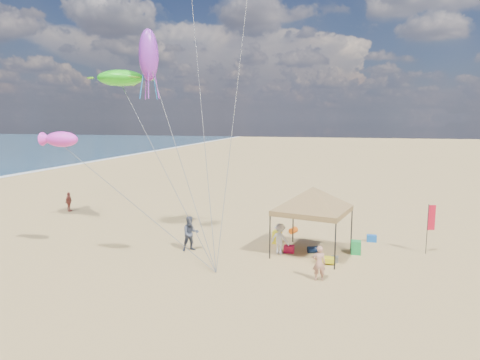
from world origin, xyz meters
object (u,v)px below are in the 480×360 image
Objects in this scene: person_near_a at (319,263)px; person_far_a at (69,202)px; cooler_red at (289,249)px; chair_green at (356,247)px; chair_yellow at (277,237)px; cooler_blue at (372,238)px; feather_flag at (431,220)px; beach_cart at (326,260)px; canopy_tent at (313,189)px; person_near_c at (280,239)px; person_near_b at (191,234)px.

person_near_a is 1.06× the size of person_far_a.
person_far_a is at bearing -33.94° from person_near_a.
chair_green is (3.43, 0.64, 0.16)m from cooler_red.
person_far_a is at bearing 165.51° from chair_yellow.
person_far_a is (-21.99, 2.68, 0.55)m from cooler_blue.
feather_flag is 1.80× the size of person_far_a.
beach_cart is 2.32m from person_near_a.
chair_yellow is at bearing -179.42° from feather_flag.
feather_flag is 25.15m from person_far_a.
chair_green is at bearing -119.70° from person_near_a.
canopy_tent is 6.38m from feather_flag.
person_near_a is 3.89m from person_near_c.
person_near_b is 14.21m from person_far_a.
cooler_red is 0.34× the size of person_near_a.
cooler_red is (-7.14, -1.60, -1.60)m from feather_flag.
chair_green is 0.45× the size of person_near_a.
person_near_a is 7.41m from person_near_b.
person_near_b is (-12.30, -2.57, -0.85)m from feather_flag.
person_far_a is (-12.46, 6.82, -0.20)m from person_near_b.
person_far_a is (-16.74, 4.33, 0.39)m from chair_yellow.
chair_green is at bearing 15.66° from canopy_tent.
cooler_red is 1.00× the size of cooler_blue.
cooler_blue is at bearing 150.65° from feather_flag.
canopy_tent is 2.46× the size of feather_flag.
person_near_b is at bearing -127.07° from person_far_a.
person_far_a is at bearing 114.78° from person_near_b.
person_near_b is 1.27× the size of person_far_a.
cooler_blue is 0.37× the size of person_far_a.
person_near_b reaches higher than cooler_red.
canopy_tent is 4.02m from chair_yellow.
feather_flag is (5.96, 1.60, -1.65)m from canopy_tent.
beach_cart is at bearing -150.67° from feather_flag.
person_near_c is (0.44, -1.87, 0.46)m from chair_yellow.
person_near_c is at bearing -76.58° from chair_yellow.
chair_green is 0.78× the size of beach_cart.
feather_flag is at bearing -143.10° from person_near_c.
beach_cart is 7.19m from person_near_b.
feather_flag is 7.88m from person_near_c.
canopy_tent is at bearing -165.00° from feather_flag.
chair_green is at bearing -11.58° from chair_yellow.
cooler_blue is (-2.78, 1.56, -1.60)m from feather_flag.
canopy_tent reaches higher than chair_green.
cooler_blue is 22.16m from person_far_a.
person_near_c is at bearing -165.77° from chair_green.
feather_flag is at bearing 15.00° from canopy_tent.
person_near_b is (-8.59, -1.60, 0.59)m from chair_green.
person_near_c is at bearing 158.57° from beach_cart.
person_near_b reaches higher than person_far_a.
person_far_a is at bearing 170.27° from feather_flag.
person_far_a reaches higher than cooler_blue.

